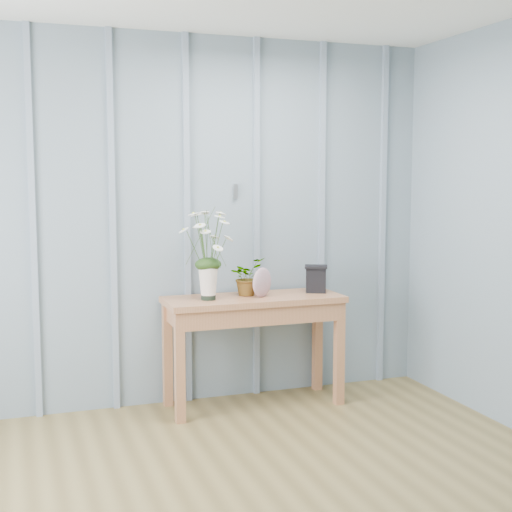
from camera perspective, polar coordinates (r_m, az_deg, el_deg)
name	(u,v)px	position (r m, az deg, el deg)	size (l,w,h in m)	color
room_shell	(201,86)	(3.53, -4.46, 13.37)	(4.00, 4.50, 2.50)	gray
sideboard	(254,313)	(4.82, -0.20, -4.60)	(1.20, 0.45, 0.75)	#A86943
daisy_vase	(208,242)	(4.63, -3.87, 1.10)	(0.43, 0.33, 0.60)	black
spider_plant	(247,277)	(4.83, -0.73, -1.66)	(0.23, 0.20, 0.26)	#1A3611
felt_disc_vessel	(262,282)	(4.76, 0.49, -2.12)	(0.20, 0.06, 0.20)	#89496A
carved_box	(316,279)	(4.97, 4.82, -1.81)	(0.19, 0.17, 0.19)	black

